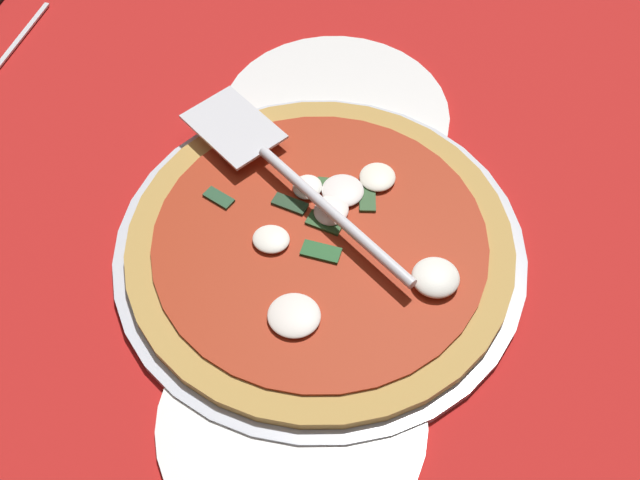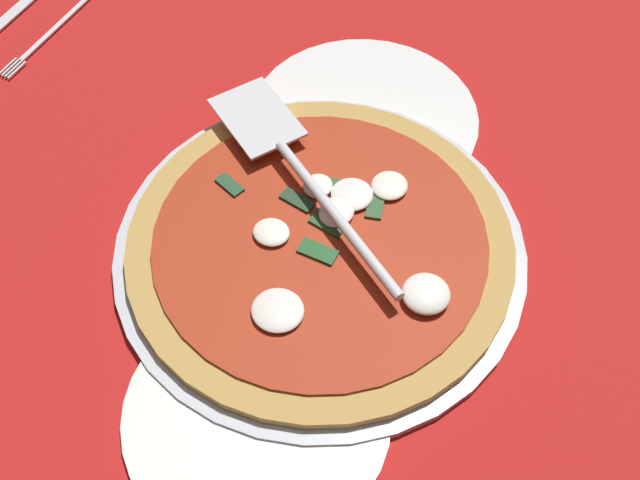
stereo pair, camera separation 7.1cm
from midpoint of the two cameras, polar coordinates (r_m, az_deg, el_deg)
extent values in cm
cube|color=#B01C1A|center=(71.57, 1.08, -2.82)|extent=(112.10, 112.10, 0.80)
cylinder|color=silver|center=(71.93, 2.80, -0.95)|extent=(38.07, 38.07, 1.29)
cylinder|color=white|center=(83.18, 5.71, 8.75)|extent=(24.12, 24.12, 1.00)
cylinder|color=white|center=(64.34, -1.45, -12.90)|extent=(21.87, 21.87, 1.00)
cylinder|color=#B78E46|center=(70.99, 2.84, -0.43)|extent=(35.58, 35.58, 1.01)
cylinder|color=#A12D15|center=(70.45, 2.86, -0.13)|extent=(30.71, 30.71, 0.30)
ellipsoid|color=silver|center=(65.69, -0.06, -5.43)|extent=(4.41, 4.55, 0.82)
ellipsoid|color=white|center=(67.38, 10.80, -4.14)|extent=(4.23, 4.21, 1.38)
ellipsoid|color=white|center=(74.11, 7.87, 3.81)|extent=(3.60, 3.46, 0.85)
ellipsoid|color=silver|center=(73.06, 5.14, 3.19)|extent=(3.98, 4.02, 0.84)
ellipsoid|color=white|center=(71.65, 4.04, 1.89)|extent=(3.67, 3.22, 0.87)
ellipsoid|color=white|center=(70.12, -0.74, 0.37)|extent=(3.14, 3.40, 0.81)
ellipsoid|color=white|center=(73.45, 2.59, 3.82)|extent=(2.97, 2.80, 0.86)
cube|color=#1E3922|center=(72.67, 1.10, 2.75)|extent=(1.88, 3.52, 0.30)
cube|color=#1D5124|center=(69.28, 2.75, -1.07)|extent=(1.67, 3.53, 0.30)
cube|color=#22492D|center=(74.00, -3.97, 3.88)|extent=(2.18, 3.19, 0.30)
cube|color=#244923|center=(71.16, 3.43, 1.04)|extent=(2.22, 3.56, 0.30)
cube|color=#294D24|center=(74.02, 4.34, 3.87)|extent=(1.39, 2.38, 0.30)
cube|color=#2A4E27|center=(72.77, 6.86, 2.32)|extent=(3.28, 2.26, 0.30)
cube|color=silver|center=(77.90, -2.07, 8.87)|extent=(10.40, 11.33, 0.30)
cylinder|color=silver|center=(69.58, 4.07, 1.61)|extent=(11.54, 17.59, 1.00)
cube|color=white|center=(100.36, -17.48, 15.60)|extent=(18.62, 13.79, 0.60)
cube|color=silver|center=(98.30, -16.11, 15.40)|extent=(16.84, 0.70, 0.25)
cube|color=silver|center=(93.60, -20.00, 11.78)|extent=(3.00, 0.24, 0.25)
cube|color=silver|center=(93.33, -19.79, 11.72)|extent=(3.00, 0.24, 0.25)
cube|color=silver|center=(93.06, -19.58, 11.65)|extent=(3.00, 0.24, 0.25)
cube|color=silver|center=(92.80, -19.37, 11.58)|extent=(3.00, 0.24, 0.25)
cube|color=silver|center=(100.52, -19.91, 15.19)|extent=(13.01, 1.48, 0.25)
camera|label=1|loc=(0.04, -87.13, 4.05)|focal=43.47mm
camera|label=2|loc=(0.04, 92.87, -4.05)|focal=43.47mm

